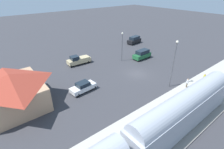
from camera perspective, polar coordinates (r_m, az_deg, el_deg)
name	(u,v)px	position (r m, az deg, el deg)	size (l,w,h in m)	color
ground_plane	(137,74)	(36.07, 8.26, 0.26)	(200.00, 200.00, 0.00)	#38383D
railway_track	(204,106)	(29.86, 28.20, -9.33)	(4.80, 70.00, 0.30)	gray
platform	(180,94)	(31.08, 21.70, -6.16)	(3.20, 46.00, 0.30)	#B7B2A8
station_building	(13,90)	(28.98, -30.12, -4.51)	(10.18, 8.58, 5.42)	tan
pedestrian_on_platform	(187,82)	(32.81, 23.78, -2.42)	(0.36, 0.36, 1.71)	brown
pedestrian_waiting_far	(204,77)	(35.96, 28.36, -0.83)	(0.36, 0.36, 1.71)	#23284C
suv_green	(142,54)	(43.46, 10.00, 6.66)	(2.16, 4.98, 2.22)	#236638
pickup_tan	(79,60)	(40.49, -11.08, 4.78)	(2.24, 5.50, 2.14)	#C6B284
sedan_white	(83,87)	(29.95, -9.62, -4.07)	(2.19, 4.63, 1.74)	white
suv_black	(134,40)	(55.18, 7.43, 11.38)	(2.66, 5.14, 2.22)	black
light_pole_near_platform	(174,59)	(30.74, 19.96, 4.75)	(0.44, 0.44, 8.57)	#515156
light_pole_lot_center	(122,43)	(40.40, 3.39, 10.35)	(0.44, 0.44, 6.93)	#515156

